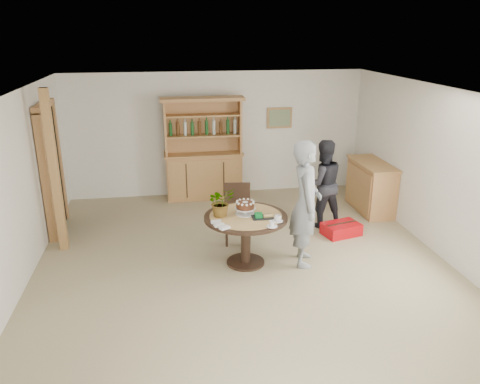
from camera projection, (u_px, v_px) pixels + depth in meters
name	position (u px, v px, depth m)	size (l,w,h in m)	color
ground	(246.00, 272.00, 6.68)	(7.00, 7.00, 0.00)	tan
room_shell	(247.00, 153.00, 6.11)	(6.04, 7.04, 2.52)	white
doorway	(51.00, 168.00, 7.73)	(0.13, 1.10, 2.18)	black
pine_post	(55.00, 173.00, 6.97)	(0.12, 0.12, 2.50)	tan
hutch	(204.00, 165.00, 9.42)	(1.62, 0.54, 2.04)	tan
sideboard	(371.00, 186.00, 8.80)	(0.54, 1.26, 0.94)	tan
dining_table	(246.00, 225.00, 6.73)	(1.20, 1.20, 0.76)	black
dining_chair	(237.00, 209.00, 7.52)	(0.47, 0.47, 0.95)	black
birthday_cake	(245.00, 206.00, 6.68)	(0.30, 0.30, 0.20)	white
flower_vase	(221.00, 202.00, 6.60)	(0.38, 0.33, 0.42)	#3F7233
gift_tray	(262.00, 216.00, 6.58)	(0.30, 0.20, 0.08)	black
coffee_cup_a	(278.00, 219.00, 6.46)	(0.15, 0.15, 0.09)	white
coffee_cup_b	(272.00, 224.00, 6.29)	(0.15, 0.15, 0.08)	white
napkins	(220.00, 225.00, 6.32)	(0.24, 0.33, 0.03)	white
teen_boy	(306.00, 204.00, 6.66)	(0.67, 0.44, 1.85)	gray
adult_person	(322.00, 183.00, 8.04)	(0.74, 0.58, 1.53)	black
red_suitcase	(341.00, 229.00, 7.85)	(0.68, 0.54, 0.21)	red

